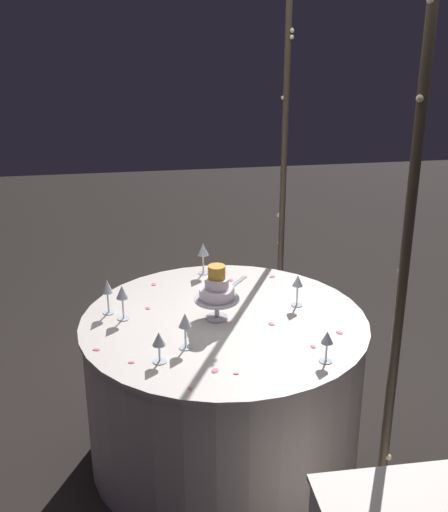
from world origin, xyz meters
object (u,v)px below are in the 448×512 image
(decorative_arch, at_px, (331,157))
(wine_glass_6, at_px, (203,251))
(tiered_cake, at_px, (217,290))
(cake_knife, at_px, (231,287))
(wine_glass_1, at_px, (327,340))
(main_table, at_px, (224,389))
(wine_glass_3, at_px, (298,283))
(wine_glass_5, at_px, (122,294))
(wine_glass_2, at_px, (185,322))
(wine_glass_0, at_px, (159,340))
(wine_glass_4, at_px, (107,288))

(decorative_arch, distance_m, wine_glass_6, 1.02)
(tiered_cake, height_order, cake_knife, tiered_cake)
(tiered_cake, bearing_deg, wine_glass_1, 40.60)
(main_table, height_order, wine_glass_3, wine_glass_3)
(wine_glass_5, distance_m, wine_glass_6, 0.68)
(decorative_arch, height_order, cake_knife, decorative_arch)
(wine_glass_2, bearing_deg, main_table, 138.91)
(wine_glass_6, relative_size, cake_knife, 0.72)
(wine_glass_0, xyz_separation_m, cake_knife, (-0.72, 0.43, -0.10))
(main_table, relative_size, wine_glass_5, 7.89)
(wine_glass_4, bearing_deg, tiered_cake, 75.03)
(main_table, bearing_deg, wine_glass_4, -106.61)
(wine_glass_2, height_order, cake_knife, wine_glass_2)
(decorative_arch, height_order, wine_glass_3, decorative_arch)
(wine_glass_5, bearing_deg, wine_glass_0, 18.97)
(tiered_cake, bearing_deg, wine_glass_2, -33.86)
(wine_glass_1, distance_m, wine_glass_6, 1.12)
(wine_glass_2, distance_m, wine_glass_4, 0.53)
(decorative_arch, relative_size, wine_glass_6, 13.85)
(wine_glass_6, bearing_deg, main_table, 2.76)
(main_table, distance_m, wine_glass_2, 0.61)
(wine_glass_4, relative_size, wine_glass_6, 1.00)
(tiered_cake, height_order, wine_glass_4, tiered_cake)
(wine_glass_0, relative_size, wine_glass_5, 0.81)
(wine_glass_2, xyz_separation_m, wine_glass_4, (-0.41, -0.34, 0.00))
(decorative_arch, relative_size, tiered_cake, 8.99)
(wine_glass_5, height_order, cake_knife, wine_glass_5)
(wine_glass_3, bearing_deg, wine_glass_6, -139.04)
(wine_glass_2, bearing_deg, tiered_cake, 146.14)
(tiered_cake, relative_size, wine_glass_3, 1.67)
(wine_glass_0, distance_m, wine_glass_2, 0.16)
(wine_glass_0, bearing_deg, main_table, 136.06)
(wine_glass_4, bearing_deg, wine_glass_5, 43.09)
(main_table, bearing_deg, tiered_cake, -129.04)
(wine_glass_4, bearing_deg, main_table, 73.39)
(wine_glass_5, height_order, wine_glass_6, wine_glass_6)
(cake_knife, bearing_deg, wine_glass_3, 48.31)
(tiered_cake, bearing_deg, wine_glass_5, -97.94)
(wine_glass_1, bearing_deg, wine_glass_2, -109.52)
(wine_glass_2, height_order, wine_glass_4, wine_glass_4)
(wine_glass_2, relative_size, cake_knife, 0.69)
(wine_glass_1, height_order, cake_knife, wine_glass_1)
(wine_glass_0, bearing_deg, decorative_arch, 112.73)
(wine_glass_3, relative_size, wine_glass_4, 0.92)
(wine_glass_1, xyz_separation_m, wine_glass_3, (-0.56, 0.01, 0.02))
(tiered_cake, bearing_deg, wine_glass_3, 100.99)
(main_table, height_order, wine_glass_0, wine_glass_0)
(decorative_arch, distance_m, wine_glass_2, 0.99)
(main_table, xyz_separation_m, wine_glass_3, (-0.11, 0.39, 0.51))
(wine_glass_5, bearing_deg, cake_knife, 116.16)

